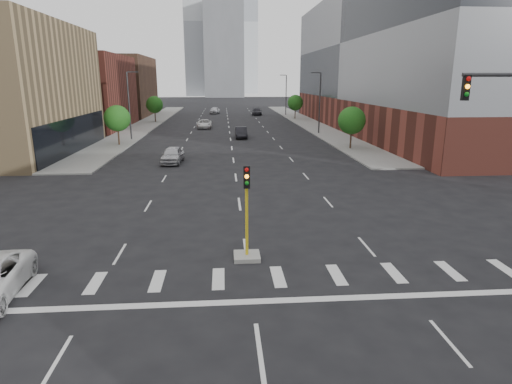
{
  "coord_description": "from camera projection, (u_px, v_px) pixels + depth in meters",
  "views": [
    {
      "loc": [
        -0.97,
        -9.33,
        8.01
      ],
      "look_at": [
        0.62,
        11.55,
        2.5
      ],
      "focal_mm": 30.0,
      "sensor_mm": 36.0,
      "label": 1
    }
  ],
  "objects": [
    {
      "name": "streetlight_right_a",
      "position": [
        319.0,
        100.0,
        63.84
      ],
      "size": [
        1.6,
        0.22,
        9.07
      ],
      "color": "#2D2D30",
      "rests_on": "ground"
    },
    {
      "name": "tree_left_far",
      "position": [
        155.0,
        105.0,
        81.53
      ],
      "size": [
        3.2,
        3.2,
        4.85
      ],
      "color": "#382619",
      "rests_on": "ground"
    },
    {
      "name": "tower_left",
      "position": [
        207.0,
        24.0,
        213.73
      ],
      "size": [
        22.0,
        22.0,
        70.0
      ],
      "primitive_type": "cube",
      "color": "#B2B7BC",
      "rests_on": "ground"
    },
    {
      "name": "sidewalk_left_far",
      "position": [
        149.0,
        123.0,
        81.34
      ],
      "size": [
        5.0,
        92.0,
        0.15
      ],
      "primitive_type": "cube",
      "color": "gray",
      "rests_on": "ground"
    },
    {
      "name": "car_distant",
      "position": [
        215.0,
        110.0,
        103.19
      ],
      "size": [
        2.68,
        5.01,
        1.62
      ],
      "primitive_type": "imported",
      "rotation": [
        0.0,
        0.0,
        -0.17
      ],
      "color": "silver",
      "rests_on": "ground"
    },
    {
      "name": "car_deep_right",
      "position": [
        257.0,
        112.0,
        99.45
      ],
      "size": [
        2.64,
        5.67,
        1.6
      ],
      "primitive_type": "imported",
      "rotation": [
        0.0,
        0.0,
        -0.07
      ],
      "color": "black",
      "rests_on": "ground"
    },
    {
      "name": "car_mid_right",
      "position": [
        241.0,
        132.0,
        60.45
      ],
      "size": [
        1.66,
        4.68,
        1.54
      ],
      "primitive_type": "imported",
      "rotation": [
        0.0,
        0.0,
        0.01
      ],
      "color": "black",
      "rests_on": "ground"
    },
    {
      "name": "tree_right_near",
      "position": [
        352.0,
        121.0,
        49.84
      ],
      "size": [
        3.2,
        3.2,
        4.85
      ],
      "color": "#382619",
      "rests_on": "ground"
    },
    {
      "name": "median_traffic_signal",
      "position": [
        247.0,
        239.0,
        19.5
      ],
      "size": [
        1.2,
        1.2,
        4.4
      ],
      "color": "#999993",
      "rests_on": "ground"
    },
    {
      "name": "sidewalk_right_far",
      "position": [
        305.0,
        122.0,
        83.54
      ],
      "size": [
        5.0,
        92.0,
        0.15
      ],
      "primitive_type": "cube",
      "color": "gray",
      "rests_on": "ground"
    },
    {
      "name": "tower_right",
      "position": [
        240.0,
        24.0,
        252.35
      ],
      "size": [
        20.0,
        20.0,
        80.0
      ],
      "primitive_type": "cube",
      "color": "#B2B7BC",
      "rests_on": "ground"
    },
    {
      "name": "building_right_main",
      "position": [
        413.0,
        60.0,
        68.32
      ],
      "size": [
        24.0,
        70.0,
        22.0
      ],
      "color": "brown",
      "rests_on": "ground"
    },
    {
      "name": "tower_mid",
      "position": [
        224.0,
        48.0,
        198.34
      ],
      "size": [
        18.0,
        18.0,
        44.0
      ],
      "primitive_type": "cube",
      "color": "slate",
      "rests_on": "ground"
    },
    {
      "name": "tree_right_far",
      "position": [
        295.0,
        103.0,
        88.41
      ],
      "size": [
        3.2,
        3.2,
        4.85
      ],
      "color": "#382619",
      "rests_on": "ground"
    },
    {
      "name": "building_left_far_a",
      "position": [
        63.0,
        92.0,
        71.19
      ],
      "size": [
        20.0,
        22.0,
        12.0
      ],
      "primitive_type": "cube",
      "color": "brown",
      "rests_on": "ground"
    },
    {
      "name": "car_near_left",
      "position": [
        172.0,
        155.0,
        42.28
      ],
      "size": [
        2.21,
        4.82,
        1.6
      ],
      "primitive_type": "imported",
      "rotation": [
        0.0,
        0.0,
        -0.07
      ],
      "color": "#B2B3B7",
      "rests_on": "ground"
    },
    {
      "name": "car_far_left",
      "position": [
        205.0,
        124.0,
        72.74
      ],
      "size": [
        2.39,
        5.16,
        1.43
      ],
      "primitive_type": "imported",
      "rotation": [
        0.0,
        0.0,
        -0.0
      ],
      "color": "white",
      "rests_on": "ground"
    },
    {
      "name": "tree_left_near",
      "position": [
        117.0,
        118.0,
        52.6
      ],
      "size": [
        3.2,
        3.2,
        4.85
      ],
      "color": "#382619",
      "rests_on": "ground"
    },
    {
      "name": "building_left_far_b",
      "position": [
        104.0,
        87.0,
        96.14
      ],
      "size": [
        20.0,
        24.0,
        13.0
      ],
      "primitive_type": "cube",
      "color": "brown",
      "rests_on": "ground"
    },
    {
      "name": "streetlight_right_b",
      "position": [
        286.0,
        93.0,
        97.59
      ],
      "size": [
        1.6,
        0.22,
        9.07
      ],
      "color": "#2D2D30",
      "rests_on": "ground"
    },
    {
      "name": "streetlight_left",
      "position": [
        130.0,
        103.0,
        57.05
      ],
      "size": [
        1.6,
        0.22,
        9.07
      ],
      "color": "#2D2D30",
      "rests_on": "ground"
    }
  ]
}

